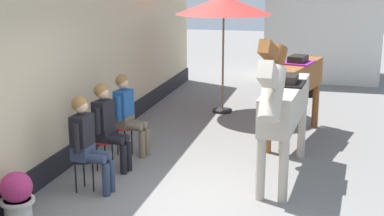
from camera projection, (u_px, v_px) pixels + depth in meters
ground_plane at (236, 141)px, 9.83m from camera, size 40.00×40.00×0.00m
pub_facade_wall at (70, 67)px, 8.65m from camera, size 0.34×14.00×3.40m
distant_cottage at (323, 17)px, 15.58m from camera, size 3.40×2.60×3.50m
seated_visitor_near at (87, 139)px, 7.37m from camera, size 0.61×0.49×1.39m
seated_visitor_middle at (107, 122)px, 8.20m from camera, size 0.61×0.49×1.39m
seated_visitor_far at (127, 110)px, 8.94m from camera, size 0.61×0.49×1.39m
saddled_horse_near at (284, 105)px, 7.72m from camera, size 0.60×3.00×2.06m
saddled_horse_far at (293, 79)px, 9.59m from camera, size 0.98×2.95×2.06m
flower_planter_inner_near at (17, 195)px, 6.58m from camera, size 0.43×0.43×0.64m
cafe_parasol at (224, 6)px, 11.34m from camera, size 2.10×2.10×2.58m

